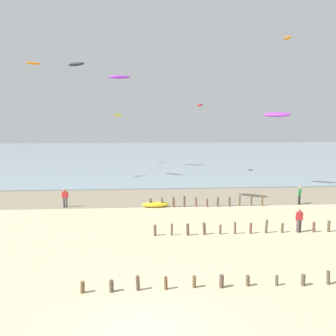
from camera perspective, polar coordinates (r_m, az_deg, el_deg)
The scene contains 16 objects.
wet_sand_strip at distance 35.75m, azimuth -4.08°, elevation -4.81°, with size 120.00×7.97×0.01m, color gray.
sea at distance 74.25m, azimuth -3.99°, elevation 2.09°, with size 160.00×70.00×0.10m, color #7F939E.
groyne_near at distance 18.48m, azimuth 16.31°, elevation -17.10°, with size 18.78×0.36×0.72m.
groyne_mid at distance 25.60m, azimuth 13.41°, elevation -9.47°, with size 13.66×0.37×0.97m.
groyne_far at distance 32.19m, azimuth 5.61°, elevation -5.49°, with size 10.50×0.34×1.06m.
person_mid_beach at distance 33.01m, azimuth -16.40°, elevation -4.62°, with size 0.57×0.23×1.71m.
person_left_flank at distance 26.75m, azimuth 20.57°, elevation -7.85°, with size 0.57×0.27×1.71m.
person_far_down_beach at distance 35.02m, azimuth 20.60°, elevation -4.08°, with size 0.40×0.46×1.71m.
grounded_kite at distance 31.98m, azimuth -2.06°, elevation -5.94°, with size 2.44×0.88×0.49m, color yellow.
kite_aloft_1 at distance 42.14m, azimuth 17.32°, elevation 8.29°, with size 3.15×1.01×0.50m, color purple.
kite_aloft_2 at distance 59.08m, azimuth -8.10°, elevation 8.52°, with size 1.83×0.59×0.29m, color yellow.
kite_aloft_3 at distance 46.18m, azimuth -20.99°, elevation 15.60°, with size 1.87×0.60×0.30m, color orange.
kite_aloft_4 at distance 49.98m, azimuth 5.24°, elevation 10.14°, with size 2.11×0.67×0.34m, color red.
kite_aloft_5 at distance 46.30m, azimuth -14.70°, elevation 16.01°, with size 2.79×0.89×0.45m, color black.
kite_aloft_6 at distance 65.16m, azimuth 18.82°, elevation 19.37°, with size 2.33×0.75×0.37m, color orange.
kite_aloft_7 at distance 54.93m, azimuth -7.95°, elevation 14.45°, with size 3.42×1.09×0.55m, color purple.
Camera 1 is at (0.20, -12.05, 8.14)m, focal length 37.46 mm.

